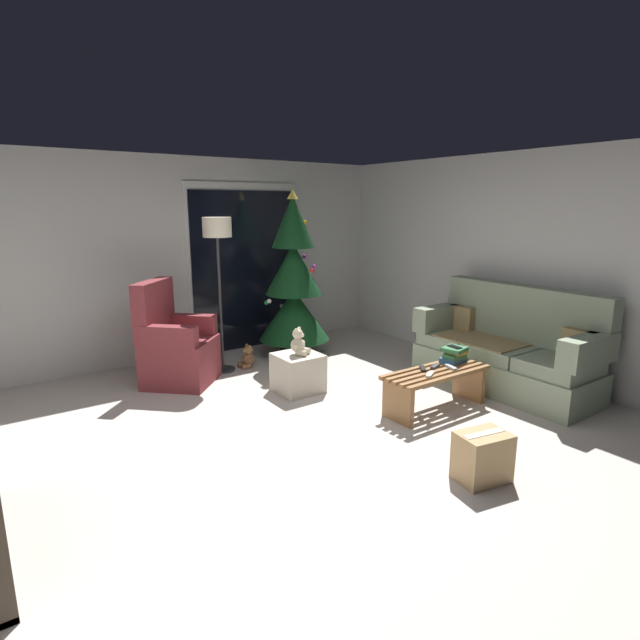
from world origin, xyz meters
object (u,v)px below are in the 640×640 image
(remote_white, at_px, (430,374))
(ottoman, at_px, (298,373))
(remote_graphite, at_px, (435,366))
(floor_lamp, at_px, (218,242))
(remote_silver, at_px, (451,367))
(book_stack, at_px, (454,355))
(armchair, at_px, (175,347))
(remote_black, at_px, (423,369))
(couch, at_px, (507,351))
(cell_phone, at_px, (455,347))
(christmas_tree, at_px, (294,285))
(coffee_table, at_px, (436,383))
(cardboard_box_taped_mid_floor, at_px, (482,457))
(teddy_bear_cream, at_px, (299,343))
(teddy_bear_chestnut_by_tree, at_px, (248,358))

(remote_white, distance_m, ottoman, 1.41)
(remote_graphite, xyz_separation_m, floor_lamp, (-1.22, 2.18, 1.10))
(remote_silver, distance_m, book_stack, 0.23)
(remote_white, distance_m, remote_graphite, 0.26)
(remote_silver, bearing_deg, armchair, -32.83)
(remote_white, xyz_separation_m, remote_black, (0.07, 0.15, 0.00))
(couch, bearing_deg, remote_graphite, 175.62)
(cell_phone, xyz_separation_m, christmas_tree, (-0.47, 2.22, 0.38))
(coffee_table, distance_m, ottoman, 1.42)
(cardboard_box_taped_mid_floor, bearing_deg, armchair, 107.96)
(cell_phone, bearing_deg, cardboard_box_taped_mid_floor, -126.82)
(remote_black, height_order, christmas_tree, christmas_tree)
(armchair, bearing_deg, couch, -37.39)
(remote_graphite, bearing_deg, remote_silver, -158.76)
(remote_graphite, height_order, ottoman, remote_graphite)
(armchair, bearing_deg, book_stack, -44.85)
(remote_white, height_order, teddy_bear_cream, teddy_bear_cream)
(remote_white, height_order, christmas_tree, christmas_tree)
(remote_silver, relative_size, christmas_tree, 0.07)
(remote_graphite, relative_size, book_stack, 0.59)
(christmas_tree, bearing_deg, remote_silver, -83.05)
(coffee_table, distance_m, remote_graphite, 0.17)
(cell_phone, relative_size, teddy_bear_cream, 0.50)
(book_stack, height_order, armchair, armchair)
(cardboard_box_taped_mid_floor, bearing_deg, remote_black, 62.34)
(remote_graphite, height_order, teddy_bear_chestnut_by_tree, remote_graphite)
(remote_black, distance_m, ottoman, 1.31)
(christmas_tree, bearing_deg, couch, -62.19)
(cell_phone, bearing_deg, remote_silver, -141.32)
(coffee_table, relative_size, ottoman, 2.50)
(cell_phone, height_order, ottoman, cell_phone)
(coffee_table, bearing_deg, teddy_bear_cream, 124.35)
(remote_graphite, bearing_deg, cardboard_box_taped_mid_floor, 125.25)
(teddy_bear_cream, bearing_deg, cell_phone, -43.34)
(floor_lamp, relative_size, teddy_bear_cream, 6.25)
(teddy_bear_cream, bearing_deg, remote_graphite, -51.82)
(cell_phone, bearing_deg, couch, -1.79)
(teddy_bear_cream, height_order, teddy_bear_chestnut_by_tree, teddy_bear_cream)
(remote_black, relative_size, cell_phone, 1.08)
(remote_silver, relative_size, cell_phone, 1.08)
(book_stack, relative_size, teddy_bear_chestnut_by_tree, 0.93)
(coffee_table, bearing_deg, couch, -0.42)
(remote_silver, xyz_separation_m, remote_graphite, (-0.10, 0.11, 0.00))
(remote_silver, relative_size, teddy_bear_cream, 0.55)
(christmas_tree, xyz_separation_m, teddy_bear_cream, (-0.67, -1.14, -0.41))
(teddy_bear_cream, bearing_deg, coffee_table, -55.65)
(remote_silver, bearing_deg, remote_white, 21.51)
(armchair, xyz_separation_m, ottoman, (0.95, -0.99, -0.20))
(remote_graphite, relative_size, floor_lamp, 0.09)
(ottoman, bearing_deg, coffee_table, -55.65)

